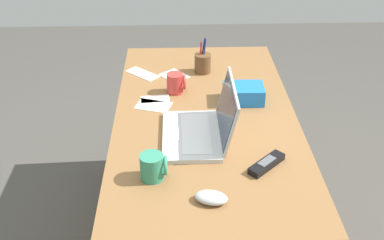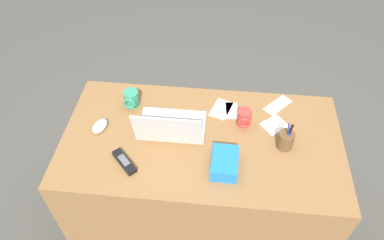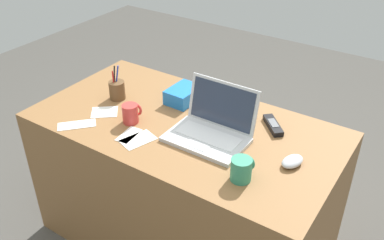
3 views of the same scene
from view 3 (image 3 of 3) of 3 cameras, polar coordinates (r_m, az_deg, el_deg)
The scene contains 13 objects.
ground_plane at distance 2.41m, azimuth -0.92°, elevation -15.26°, with size 6.00×6.00×0.00m, color #4C4944.
desk at distance 2.15m, azimuth -1.00°, elevation -8.66°, with size 1.41×0.74×0.73m, color olive.
laptop at distance 1.82m, azimuth 2.60°, elevation -1.08°, with size 0.34×0.27×0.22m.
computer_mouse at distance 1.72m, azimuth 13.23°, elevation -5.38°, with size 0.07×0.11×0.03m, color silver.
coffee_mug_white at distance 1.94m, azimuth -8.15°, elevation 0.90°, with size 0.07×0.08×0.09m.
coffee_mug_tall at distance 1.60m, azimuth 6.62°, elevation -6.50°, with size 0.08×0.09×0.09m.
cordless_phone at distance 1.93m, azimuth 10.75°, elevation -0.68°, with size 0.14×0.15×0.03m.
pen_holder at distance 2.15m, azimuth -9.96°, elevation 3.98°, with size 0.08×0.08×0.18m.
snack_bag at distance 2.10m, azimuth -1.16°, elevation 3.39°, with size 0.12×0.17×0.07m, color blue.
paper_note_near_laptop at distance 1.99m, azimuth -15.10°, elevation -0.62°, with size 0.07×0.17×0.00m, color white.
paper_note_left at distance 1.84m, azimuth -7.20°, elevation -2.63°, with size 0.09×0.14×0.00m, color white.
paper_note_right at distance 2.06m, azimuth -11.58°, elevation 1.04°, with size 0.12×0.10×0.00m, color white.
paper_note_front at distance 1.88m, azimuth -8.42°, elevation -1.99°, with size 0.06×0.12×0.00m, color white.
Camera 3 is at (0.93, -1.34, 1.77)m, focal length 40.02 mm.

